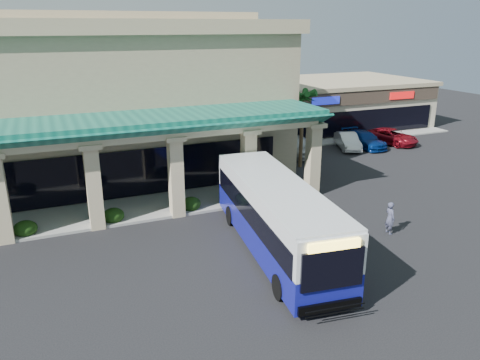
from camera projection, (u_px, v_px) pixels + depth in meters
name	position (u px, v px, depth m)	size (l,w,h in m)	color
ground	(263.00, 243.00, 23.81)	(110.00, 110.00, 0.00)	black
main_building	(64.00, 97.00, 33.05)	(30.80, 14.80, 11.35)	tan
arcade	(80.00, 171.00, 25.90)	(30.00, 6.20, 5.70)	#0F5C4E
strip_mall	(317.00, 103.00, 50.66)	(22.50, 12.50, 4.90)	beige
palm_0	(302.00, 125.00, 35.52)	(2.40, 2.40, 6.60)	#114216
palm_1	(294.00, 122.00, 38.64)	(2.40, 2.40, 5.80)	#114216
broadleaf_tree	(247.00, 119.00, 42.43)	(2.60, 2.60, 4.81)	black
transit_bus	(276.00, 218.00, 22.46)	(2.89, 12.42, 3.47)	navy
pedestrian	(390.00, 218.00, 24.63)	(0.64, 0.42, 1.77)	#41445D
car_silver	(299.00, 146.00, 39.46)	(1.95, 4.85, 1.65)	#BBBBBB
car_white	(348.00, 141.00, 41.63)	(1.52, 4.36, 1.44)	silver
car_red	(364.00, 139.00, 42.20)	(2.01, 4.95, 1.44)	navy
car_gray	(392.00, 136.00, 43.41)	(2.31, 5.01, 1.39)	maroon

